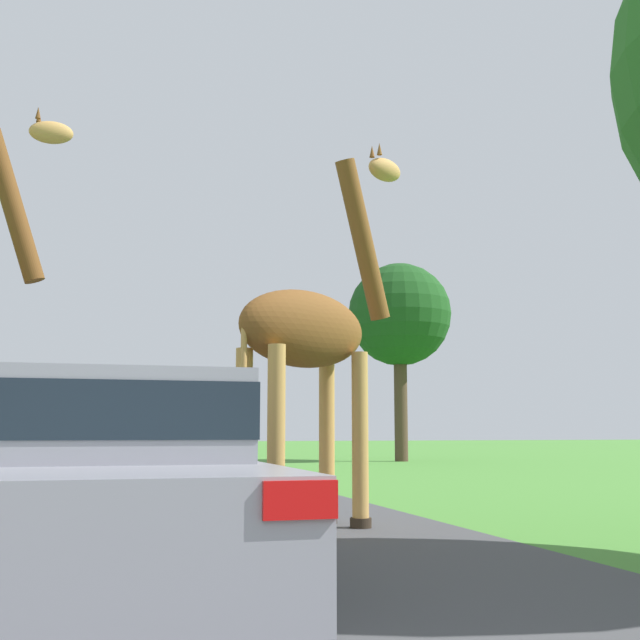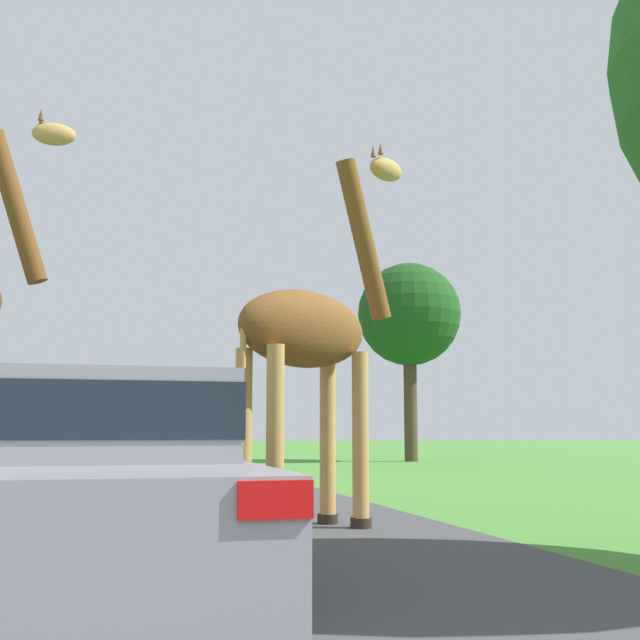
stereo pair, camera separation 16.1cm
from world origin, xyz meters
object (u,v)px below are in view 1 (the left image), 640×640
at_px(car_queue_right, 159,444).
at_px(giraffe_near_road, 311,340).
at_px(tree_right_cluster, 400,316).
at_px(car_lead_maroon, 107,482).
at_px(car_queue_left, 35,447).

bearing_deg(car_queue_right, giraffe_near_road, -88.90).
relative_size(car_queue_right, tree_right_cluster, 0.63).
bearing_deg(car_lead_maroon, car_queue_right, 84.42).
relative_size(car_lead_maroon, tree_right_cluster, 0.62).
xyz_separation_m(giraffe_near_road, tree_right_cluster, (8.36, 18.22, 3.11)).
distance_m(giraffe_near_road, tree_right_cluster, 20.29).
distance_m(car_queue_right, car_queue_left, 5.52).
distance_m(giraffe_near_road, car_queue_left, 13.23).
height_order(car_queue_right, car_queue_left, car_queue_left).
bearing_deg(tree_right_cluster, car_lead_maroon, -116.23).
height_order(car_queue_left, tree_right_cluster, tree_right_cluster).
height_order(giraffe_near_road, car_queue_left, giraffe_near_road).
distance_m(car_queue_left, tree_right_cluster, 14.10).
height_order(car_queue_right, tree_right_cluster, tree_right_cluster).
xyz_separation_m(car_queue_right, tree_right_cluster, (8.68, 1.28, 4.58)).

